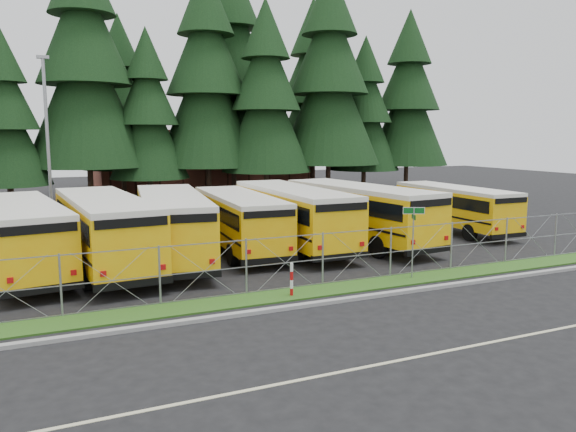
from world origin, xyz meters
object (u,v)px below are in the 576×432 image
Objects in this scene: bus_2 at (103,232)px; bus_6 at (355,214)px; bus_3 at (171,227)px; street_sign at (413,227)px; light_standard at (47,135)px; bus_5 at (290,217)px; striped_bollard at (292,280)px; bus_east at (450,209)px; bus_1 at (22,238)px; bus_4 at (237,222)px.

bus_2 is 12.34m from bus_6.
bus_6 reaches higher than bus_3.
street_sign is 0.28× the size of light_standard.
bus_6 is at bearing -2.81° from bus_2.
bus_3 is 1.00× the size of bus_5.
bus_3 is 7.87m from striped_bollard.
light_standard is at bearing 109.70° from striped_bollard.
light_standard is at bearing 131.98° from bus_6.
bus_2 reaches higher than bus_3.
striped_bollard is at bearing -113.30° from bus_5.
bus_6 is 7.04m from bus_east.
bus_3 is 9.41m from bus_6.
bus_east is 11.83m from street_sign.
bus_1 is 3.96× the size of street_sign.
street_sign is at bearing -57.68° from bus_4.
bus_5 is 3.45m from bus_6.
street_sign is 23.25m from light_standard.
bus_6 is (3.42, -0.51, 0.01)m from bus_5.
light_standard reaches higher than bus_east.
bus_east is (19.31, 1.21, -0.22)m from bus_2.
light_standard reaches higher than bus_5.
street_sign reaches higher than striped_bollard.
bus_1 is 0.97× the size of bus_3.
bus_3 is 3.47m from bus_4.
bus_5 is 7.84m from street_sign.
bus_1 is 11.32m from striped_bollard.
light_standard is (-20.97, 11.36, 4.20)m from bus_east.
bus_3 is 1.13× the size of light_standard.
bus_6 is (9.41, -0.00, 0.01)m from bus_3.
bus_1 reaches higher than striped_bollard.
bus_2 is 8.99m from striped_bollard.
light_standard is (-7.05, 19.70, 4.90)m from striped_bollard.
bus_6 is (15.43, -0.03, 0.05)m from bus_1.
bus_6 reaches higher than bus_5.
bus_3 is at bearing -175.68° from bus_east.
bus_1 is 6.01m from bus_3.
bus_2 is at bearing -174.21° from bus_5.
bus_2 is 1.01× the size of bus_3.
bus_east is 3.54× the size of street_sign.
bus_6 reaches higher than striped_bollard.
bus_3 is at bearing 108.41° from striped_bollard.
striped_bollard is (-5.28, -0.30, -1.43)m from street_sign.
bus_5 is at bearing -176.61° from bus_east.
bus_1 is 15.43m from bus_6.
bus_5 is at bearing 164.79° from bus_6.
bus_5 reaches higher than bus_1.
bus_1 is 12.02m from bus_5.
bus_3 is at bearing 1.49° from bus_2.
bus_3 is at bearing 137.43° from street_sign.
bus_3 reaches higher than striped_bollard.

